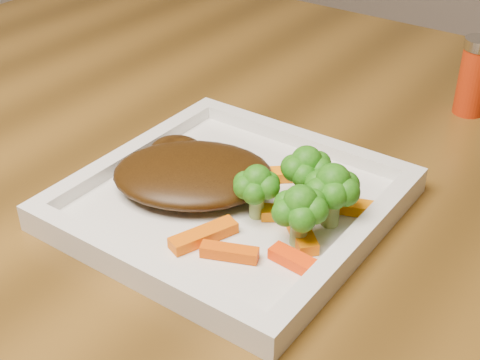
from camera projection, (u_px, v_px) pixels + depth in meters
The scene contains 14 objects.
plate at pixel (231, 205), 0.62m from camera, with size 0.27×0.27×0.01m, color white.
steak at pixel (193, 174), 0.63m from camera, with size 0.15×0.12×0.03m, color #392108.
broccoli_0 at pixel (306, 169), 0.60m from camera, with size 0.05×0.05×0.07m, color #147816, non-canonical shape.
broccoli_1 at pixel (332, 193), 0.57m from camera, with size 0.06×0.06×0.06m, color #177814, non-canonical shape.
broccoli_2 at pixel (300, 214), 0.55m from camera, with size 0.05×0.05×0.06m, color #377413, non-canonical shape.
broccoli_3 at pixel (257, 187), 0.58m from camera, with size 0.05×0.05×0.06m, color #147814, non-canonical shape.
carrot_0 at pixel (229, 252), 0.55m from camera, with size 0.05×0.01×0.01m, color #DE4C03.
carrot_1 at pixel (300, 263), 0.53m from camera, with size 0.06×0.01×0.01m, color #FF3A04.
carrot_2 at pixel (204, 235), 0.56m from camera, with size 0.06×0.02×0.01m, color #E45C03.
carrot_3 at pixel (353, 207), 0.60m from camera, with size 0.06×0.02×0.01m, color orange.
carrot_4 at pixel (293, 174), 0.65m from camera, with size 0.06×0.02×0.01m, color orange.
carrot_5 at pixel (299, 230), 0.57m from camera, with size 0.06×0.02×0.01m, color orange.
carrot_6 at pixel (294, 213), 0.59m from camera, with size 0.06×0.02×0.01m, color orange.
spice_shaker at pixel (474, 77), 0.77m from camera, with size 0.04×0.04×0.09m, color #B4290A.
Camera 1 is at (0.15, -0.56, 1.11)m, focal length 50.00 mm.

